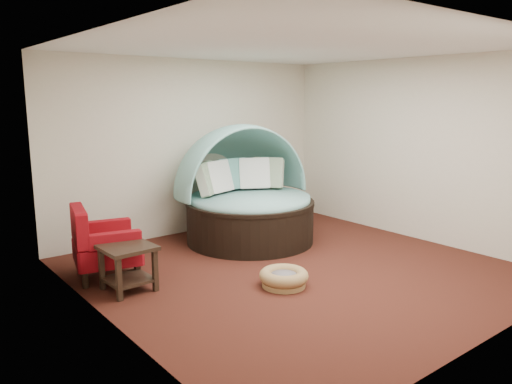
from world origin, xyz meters
TOP-DOWN VIEW (x-y plane):
  - floor at (0.00, 0.00)m, footprint 5.00×5.00m
  - wall_back at (0.00, 2.50)m, footprint 5.00×0.00m
  - wall_front at (0.00, -2.50)m, footprint 5.00×0.00m
  - wall_left at (-2.50, 0.00)m, footprint 0.00×5.00m
  - wall_right at (2.50, 0.00)m, footprint 0.00×5.00m
  - ceiling at (0.00, 0.00)m, footprint 5.00×5.00m
  - canopy_daybed at (0.34, 1.52)m, footprint 2.25×2.16m
  - pet_basket at (-0.52, -0.34)m, footprint 0.59×0.59m
  - red_armchair at (-2.06, 1.31)m, footprint 0.93×0.93m
  - side_table at (-2.00, 0.69)m, footprint 0.58×0.58m

SIDE VIEW (x-z plane):
  - floor at x=0.00m, z-range 0.00..0.00m
  - pet_basket at x=-0.52m, z-range 0.00..0.21m
  - side_table at x=-2.00m, z-range 0.08..0.61m
  - red_armchair at x=-2.06m, z-range -0.04..0.87m
  - canopy_daybed at x=0.34m, z-range -0.07..1.74m
  - wall_back at x=0.00m, z-range -1.10..3.90m
  - wall_front at x=0.00m, z-range -1.10..3.90m
  - wall_left at x=-2.50m, z-range -1.10..3.90m
  - wall_right at x=2.50m, z-range -1.10..3.90m
  - ceiling at x=0.00m, z-range 2.80..2.80m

